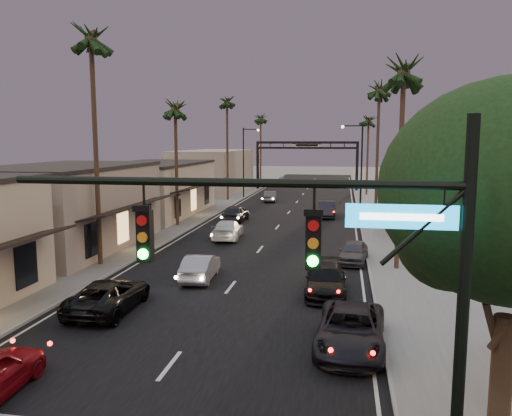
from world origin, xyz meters
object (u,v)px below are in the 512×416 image
at_px(traffic_signal, 352,269).
at_px(streetlight_left, 246,157).
at_px(palm_far, 261,116).
at_px(curbside_near, 351,329).
at_px(palm_rc, 369,117).
at_px(oncoming_pickup, 109,295).
at_px(arch, 307,153).
at_px(curbside_black, 326,280).
at_px(palm_ld, 227,98).
at_px(streetlight_right, 359,162).
at_px(palm_ra, 404,65).
at_px(palm_lb, 91,32).
at_px(palm_lc, 175,103).
at_px(palm_rb, 379,86).
at_px(oncoming_silver, 200,267).

relative_size(traffic_signal, streetlight_left, 0.95).
relative_size(palm_far, curbside_near, 2.59).
bearing_deg(palm_far, streetlight_left, -86.05).
distance_m(palm_rc, oncoming_pickup, 51.93).
relative_size(arch, curbside_black, 3.23).
bearing_deg(palm_ld, streetlight_right, -32.79).
distance_m(streetlight_left, palm_far, 20.96).
xyz_separation_m(palm_ra, oncoming_pickup, (-13.02, -9.31, -10.75)).
bearing_deg(arch, curbside_near, -84.17).
height_order(palm_lb, palm_lc, palm_lb).
relative_size(streetlight_left, oncoming_pickup, 1.79).
relative_size(palm_ra, palm_rb, 0.93).
bearing_deg(palm_rb, palm_far, 116.43).
height_order(curbside_near, curbside_black, curbside_near).
distance_m(palm_rc, curbside_black, 46.47).
bearing_deg(palm_rc, oncoming_pickup, -104.79).
bearing_deg(palm_rc, streetlight_right, -95.05).
bearing_deg(arch, oncoming_silver, -92.21).
height_order(palm_rb, palm_far, palm_rb).
xyz_separation_m(palm_ra, palm_rb, (0.00, 20.00, 0.97)).
height_order(palm_ra, oncoming_pickup, palm_ra).
height_order(palm_rb, curbside_black, palm_rb).
bearing_deg(palm_rc, traffic_signal, -92.78).
xyz_separation_m(palm_ra, curbside_near, (-2.72, -11.55, -10.73)).
xyz_separation_m(palm_lb, oncoming_silver, (6.68, -1.81, -12.71)).
xyz_separation_m(traffic_signal, palm_ld, (-14.29, 51.00, 7.33)).
relative_size(streetlight_left, palm_rc, 0.74).
height_order(palm_ld, palm_rc, palm_ld).
height_order(palm_lc, palm_rb, palm_rb).
distance_m(palm_lc, palm_ra, 20.99).
xyz_separation_m(traffic_signal, streetlight_right, (1.23, 41.00, 0.25)).
xyz_separation_m(arch, curbside_black, (4.77, -51.26, -4.85)).
xyz_separation_m(arch, oncoming_silver, (-1.92, -49.81, -4.85)).
bearing_deg(palm_lb, palm_rb, 51.98).
height_order(palm_far, oncoming_silver, palm_far).
bearing_deg(palm_rb, streetlight_right, 149.24).
xyz_separation_m(streetlight_left, palm_lb, (-1.68, -36.00, 8.06)).
height_order(palm_rc, curbside_black, palm_rc).
relative_size(streetlight_left, curbside_black, 1.91).
xyz_separation_m(palm_ld, palm_far, (0.30, 23.00, -0.97)).
bearing_deg(oncoming_silver, oncoming_pickup, 61.59).
distance_m(traffic_signal, palm_far, 75.58).
relative_size(arch, streetlight_left, 1.69).
xyz_separation_m(palm_rb, oncoming_silver, (-10.52, -23.81, -11.74)).
distance_m(palm_ra, curbside_near, 16.00).
xyz_separation_m(palm_lb, palm_far, (0.30, 56.00, -1.94)).
height_order(palm_ra, palm_rc, palm_ra).
relative_size(arch, palm_rb, 1.07).
relative_size(palm_lc, oncoming_pickup, 2.43).
bearing_deg(palm_ra, palm_ld, 119.02).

